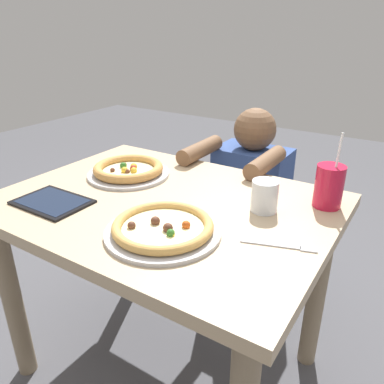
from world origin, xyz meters
TOP-DOWN VIEW (x-y plane):
  - ground_plane at (0.00, 0.00)m, footprint 8.00×8.00m
  - dining_table at (0.00, 0.00)m, footprint 1.10×0.82m
  - pizza_near at (0.13, -0.18)m, footprint 0.33×0.33m
  - pizza_far at (-0.25, 0.11)m, footprint 0.32×0.32m
  - drink_cup_colored at (0.47, 0.25)m, footprint 0.09×0.09m
  - water_cup_clear at (0.31, 0.11)m, footprint 0.08×0.08m
  - fork at (0.44, -0.06)m, footprint 0.20×0.08m
  - tablet at (-0.30, -0.22)m, footprint 0.24×0.17m
  - diner_seated at (0.02, 0.67)m, footprint 0.38×0.51m

SIDE VIEW (x-z plane):
  - ground_plane at x=0.00m, z-range 0.00..0.00m
  - diner_seated at x=0.02m, z-range -0.03..0.92m
  - dining_table at x=0.00m, z-range 0.25..1.00m
  - fork at x=0.44m, z-range 0.75..0.75m
  - tablet at x=-0.30m, z-range 0.75..0.76m
  - pizza_near at x=0.13m, z-range 0.75..0.79m
  - pizza_far at x=-0.25m, z-range 0.75..0.79m
  - water_cup_clear at x=0.31m, z-range 0.75..0.85m
  - drink_cup_colored at x=0.47m, z-range 0.70..0.94m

